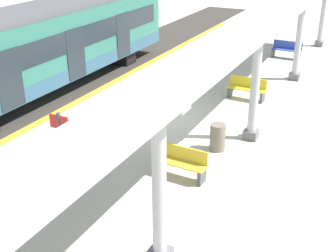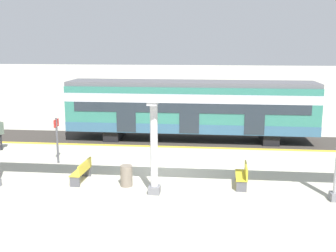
{
  "view_description": "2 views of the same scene",
  "coord_description": "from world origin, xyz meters",
  "px_view_note": "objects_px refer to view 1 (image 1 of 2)",
  "views": [
    {
      "loc": [
        6.75,
        -13.05,
        6.4
      ],
      "look_at": [
        1.6,
        -2.62,
        1.08
      ],
      "focal_mm": 47.62,
      "sensor_mm": 36.0,
      "label": 1
    },
    {
      "loc": [
        17.75,
        1.89,
        5.64
      ],
      "look_at": [
        0.35,
        0.03,
        2.01
      ],
      "focal_mm": 42.9,
      "sensor_mm": 36.0,
      "label": 2
    }
  ],
  "objects_px": {
    "canopy_pillar_fifth": "(323,14)",
    "bench_far_end": "(181,162)",
    "canopy_pillar_second": "(159,186)",
    "bench_extra_slot": "(287,49)",
    "trash_bin": "(218,137)",
    "platform_info_sign": "(62,145)",
    "train_near_carriage": "(49,46)",
    "canopy_pillar_third": "(255,86)",
    "bench_near_end": "(247,88)",
    "canopy_pillar_fourth": "(299,39)"
  },
  "relations": [
    {
      "from": "canopy_pillar_fourth",
      "to": "bench_extra_slot",
      "type": "bearing_deg",
      "value": 108.37
    },
    {
      "from": "bench_near_end",
      "to": "bench_extra_slot",
      "type": "bearing_deg",
      "value": 89.3
    },
    {
      "from": "trash_bin",
      "to": "canopy_pillar_second",
      "type": "bearing_deg",
      "value": -82.36
    },
    {
      "from": "bench_extra_slot",
      "to": "trash_bin",
      "type": "height_order",
      "value": "bench_extra_slot"
    },
    {
      "from": "canopy_pillar_third",
      "to": "canopy_pillar_fifth",
      "type": "bearing_deg",
      "value": 90.0
    },
    {
      "from": "canopy_pillar_fifth",
      "to": "bench_extra_slot",
      "type": "height_order",
      "value": "canopy_pillar_fifth"
    },
    {
      "from": "canopy_pillar_second",
      "to": "canopy_pillar_fourth",
      "type": "bearing_deg",
      "value": 90.0
    },
    {
      "from": "train_near_carriage",
      "to": "canopy_pillar_third",
      "type": "distance_m",
      "value": 8.88
    },
    {
      "from": "canopy_pillar_fifth",
      "to": "bench_far_end",
      "type": "bearing_deg",
      "value": -93.65
    },
    {
      "from": "canopy_pillar_fifth",
      "to": "canopy_pillar_second",
      "type": "bearing_deg",
      "value": -90.0
    },
    {
      "from": "canopy_pillar_fourth",
      "to": "trash_bin",
      "type": "bearing_deg",
      "value": -95.07
    },
    {
      "from": "canopy_pillar_fifth",
      "to": "bench_near_end",
      "type": "xyz_separation_m",
      "value": [
        -1.21,
        -9.91,
        -1.38
      ]
    },
    {
      "from": "bench_extra_slot",
      "to": "trash_bin",
      "type": "relative_size",
      "value": 1.78
    },
    {
      "from": "canopy_pillar_third",
      "to": "trash_bin",
      "type": "relative_size",
      "value": 4.21
    },
    {
      "from": "bench_extra_slot",
      "to": "bench_far_end",
      "type": "bearing_deg",
      "value": -89.68
    },
    {
      "from": "canopy_pillar_second",
      "to": "bench_extra_slot",
      "type": "relative_size",
      "value": 2.37
    },
    {
      "from": "train_near_carriage",
      "to": "platform_info_sign",
      "type": "bearing_deg",
      "value": -48.34
    },
    {
      "from": "train_near_carriage",
      "to": "canopy_pillar_fourth",
      "type": "bearing_deg",
      "value": 33.23
    },
    {
      "from": "bench_near_end",
      "to": "bench_far_end",
      "type": "height_order",
      "value": "same"
    },
    {
      "from": "bench_extra_slot",
      "to": "canopy_pillar_fourth",
      "type": "bearing_deg",
      "value": -71.63
    },
    {
      "from": "canopy_pillar_third",
      "to": "platform_info_sign",
      "type": "relative_size",
      "value": 1.63
    },
    {
      "from": "canopy_pillar_fourth",
      "to": "platform_info_sign",
      "type": "xyz_separation_m",
      "value": [
        -3.45,
        -11.83,
        -0.49
      ]
    },
    {
      "from": "canopy_pillar_third",
      "to": "platform_info_sign",
      "type": "height_order",
      "value": "canopy_pillar_third"
    },
    {
      "from": "bench_far_end",
      "to": "bench_near_end",
      "type": "bearing_deg",
      "value": 91.36
    },
    {
      "from": "bench_far_end",
      "to": "platform_info_sign",
      "type": "relative_size",
      "value": 0.69
    },
    {
      "from": "trash_bin",
      "to": "platform_info_sign",
      "type": "xyz_separation_m",
      "value": [
        -2.75,
        -3.91,
        0.9
      ]
    },
    {
      "from": "bench_far_end",
      "to": "bench_extra_slot",
      "type": "xyz_separation_m",
      "value": [
        -0.07,
        13.25,
        0.0
      ]
    },
    {
      "from": "canopy_pillar_fifth",
      "to": "bench_near_end",
      "type": "height_order",
      "value": "canopy_pillar_fifth"
    },
    {
      "from": "canopy_pillar_second",
      "to": "canopy_pillar_fifth",
      "type": "distance_m",
      "value": 19.8
    },
    {
      "from": "train_near_carriage",
      "to": "canopy_pillar_second",
      "type": "relative_size",
      "value": 3.98
    },
    {
      "from": "bench_far_end",
      "to": "trash_bin",
      "type": "relative_size",
      "value": 1.78
    },
    {
      "from": "canopy_pillar_fourth",
      "to": "bench_far_end",
      "type": "height_order",
      "value": "canopy_pillar_fourth"
    },
    {
      "from": "bench_near_end",
      "to": "trash_bin",
      "type": "distance_m",
      "value": 4.67
    },
    {
      "from": "bench_extra_slot",
      "to": "canopy_pillar_second",
      "type": "bearing_deg",
      "value": -86.11
    },
    {
      "from": "canopy_pillar_second",
      "to": "trash_bin",
      "type": "height_order",
      "value": "canopy_pillar_second"
    },
    {
      "from": "canopy_pillar_second",
      "to": "trash_bin",
      "type": "bearing_deg",
      "value": 97.64
    },
    {
      "from": "bench_far_end",
      "to": "trash_bin",
      "type": "xyz_separation_m",
      "value": [
        0.35,
        1.94,
        -0.02
      ]
    },
    {
      "from": "canopy_pillar_third",
      "to": "canopy_pillar_fourth",
      "type": "distance_m",
      "value": 6.7
    },
    {
      "from": "bench_far_end",
      "to": "platform_info_sign",
      "type": "height_order",
      "value": "platform_info_sign"
    },
    {
      "from": "trash_bin",
      "to": "train_near_carriage",
      "type": "bearing_deg",
      "value": 165.27
    },
    {
      "from": "canopy_pillar_second",
      "to": "bench_extra_slot",
      "type": "distance_m",
      "value": 16.65
    },
    {
      "from": "canopy_pillar_second",
      "to": "canopy_pillar_third",
      "type": "xyz_separation_m",
      "value": [
        0.0,
        6.47,
        0.0
      ]
    },
    {
      "from": "canopy_pillar_third",
      "to": "bench_far_end",
      "type": "height_order",
      "value": "canopy_pillar_third"
    },
    {
      "from": "canopy_pillar_third",
      "to": "bench_far_end",
      "type": "distance_m",
      "value": 3.61
    },
    {
      "from": "train_near_carriage",
      "to": "trash_bin",
      "type": "distance_m",
      "value": 8.52
    },
    {
      "from": "canopy_pillar_third",
      "to": "bench_far_end",
      "type": "bearing_deg",
      "value": -108.4
    },
    {
      "from": "canopy_pillar_fourth",
      "to": "bench_far_end",
      "type": "xyz_separation_m",
      "value": [
        -1.05,
        -9.86,
        -1.38
      ]
    },
    {
      "from": "train_near_carriage",
      "to": "canopy_pillar_fifth",
      "type": "relative_size",
      "value": 3.98
    },
    {
      "from": "canopy_pillar_third",
      "to": "canopy_pillar_fifth",
      "type": "distance_m",
      "value": 13.33
    },
    {
      "from": "trash_bin",
      "to": "canopy_pillar_third",
      "type": "bearing_deg",
      "value": 60.13
    }
  ]
}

